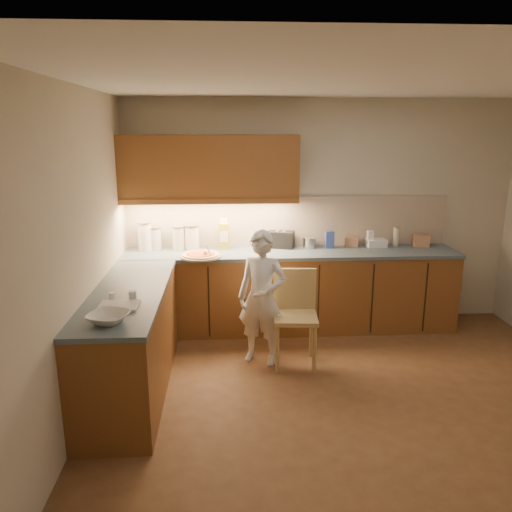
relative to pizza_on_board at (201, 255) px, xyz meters
name	(u,v)px	position (x,y,z in m)	size (l,w,h in m)	color
room	(370,208)	(1.38, -1.50, 0.74)	(4.54, 4.50, 2.62)	brown
l_counter	(244,304)	(0.45, -0.25, -0.48)	(3.77, 2.62, 0.92)	brown
backsplash	(288,221)	(1.00, 0.48, 0.27)	(3.75, 0.02, 0.58)	#BCAA92
upper_cabinets	(209,168)	(0.10, 0.32, 0.91)	(1.95, 0.36, 0.73)	brown
pizza_on_board	(201,255)	(0.00, 0.00, 0.00)	(0.45, 0.45, 0.18)	tan
child	(262,298)	(0.61, -0.64, -0.27)	(0.49, 0.32, 1.33)	white
wooden_chair	(295,310)	(0.94, -0.65, -0.40)	(0.45, 0.45, 0.93)	tan
mixing_bowl	(109,318)	(-0.57, -1.83, 0.02)	(0.29, 0.29, 0.07)	silver
canister_a	(145,236)	(-0.64, 0.34, 0.15)	(0.16, 0.16, 0.33)	white
canister_b	(155,238)	(-0.54, 0.37, 0.11)	(0.15, 0.15, 0.27)	silver
canister_c	(179,238)	(-0.27, 0.36, 0.12)	(0.15, 0.15, 0.28)	silver
canister_d	(192,237)	(-0.12, 0.37, 0.12)	(0.18, 0.18, 0.29)	silver
oil_jug	(224,235)	(0.25, 0.35, 0.14)	(0.13, 0.10, 0.36)	gold
toaster	(281,239)	(0.90, 0.39, 0.08)	(0.34, 0.26, 0.20)	black
steel_pot	(309,243)	(1.23, 0.35, 0.04)	(0.16, 0.16, 0.12)	#B4B3B8
blue_box	(329,240)	(1.46, 0.33, 0.08)	(0.10, 0.07, 0.20)	#364CA2
card_box_a	(352,242)	(1.74, 0.40, 0.04)	(0.16, 0.11, 0.11)	#AB7C5C
white_bottle	(370,239)	(1.95, 0.35, 0.08)	(0.06, 0.06, 0.19)	white
flat_pack	(376,243)	(2.03, 0.36, 0.02)	(0.22, 0.15, 0.09)	white
tall_jar	(396,237)	(2.26, 0.38, 0.10)	(0.07, 0.07, 0.23)	silver
card_box_b	(421,240)	(2.56, 0.36, 0.05)	(0.18, 0.14, 0.14)	tan
dough_cloth	(119,306)	(-0.57, -1.52, -0.01)	(0.30, 0.24, 0.02)	silver
spice_jar_a	(112,297)	(-0.65, -1.38, 0.02)	(0.05, 0.05, 0.07)	white
spice_jar_b	(133,296)	(-0.48, -1.38, 0.02)	(0.06, 0.06, 0.08)	silver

